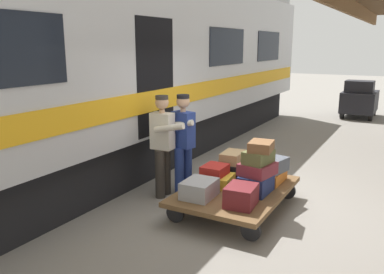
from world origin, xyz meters
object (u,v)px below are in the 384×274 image
object	(u,v)px
luggage_cart	(236,191)
porter_in_overalls	(182,141)
suitcase_black_hardshell	(231,168)
suitcase_maroon_trunk	(241,196)
porter_by_door	(164,143)
train_car	(90,68)
suitcase_navy_fabric	(256,184)
suitcase_olive_duffel	(258,157)
suitcase_brown_leather	(261,146)
baggage_tug	(359,99)
suitcase_tan_vintage	(233,157)
suitcase_burgundy_valise	(258,169)
suitcase_orange_carryall	(268,176)
suitcase_gray_aluminum	(199,189)
suitcase_red_plastic	(215,170)
suitcase_slate_roller	(270,164)
suitcase_yellow_case	(217,180)

from	to	relation	value
luggage_cart	porter_in_overalls	size ratio (longest dim) A/B	1.23
suitcase_black_hardshell	suitcase_maroon_trunk	bearing A→B (deg)	119.31
suitcase_black_hardshell	porter_by_door	size ratio (longest dim) A/B	0.35
train_car	suitcase_navy_fabric	distance (m)	3.88
suitcase_black_hardshell	train_car	bearing A→B (deg)	3.69
porter_in_overalls	porter_by_door	bearing A→B (deg)	53.25
luggage_cart	suitcase_olive_duffel	bearing A→B (deg)	-175.15
suitcase_brown_leather	porter_by_door	size ratio (longest dim) A/B	0.23
porter_by_door	baggage_tug	bearing A→B (deg)	-100.97
suitcase_tan_vintage	porter_in_overalls	bearing A→B (deg)	23.17
suitcase_burgundy_valise	suitcase_olive_duffel	distance (m)	0.18
suitcase_navy_fabric	suitcase_tan_vintage	bearing A→B (deg)	-41.83
train_car	porter_by_door	size ratio (longest dim) A/B	10.02
luggage_cart	suitcase_orange_carryall	bearing A→B (deg)	-119.31
suitcase_gray_aluminum	suitcase_red_plastic	xyz separation A→B (m)	(0.03, -0.57, 0.12)
train_car	suitcase_red_plastic	distance (m)	3.22
suitcase_orange_carryall	luggage_cart	bearing A→B (deg)	60.69
suitcase_orange_carryall	train_car	bearing A→B (deg)	3.02
suitcase_tan_vintage	suitcase_slate_roller	world-z (taller)	suitcase_tan_vintage
suitcase_maroon_trunk	porter_by_door	bearing A→B (deg)	-18.41
suitcase_maroon_trunk	suitcase_olive_duffel	distance (m)	0.73
suitcase_yellow_case	suitcase_slate_roller	world-z (taller)	suitcase_slate_roller
suitcase_tan_vintage	suitcase_olive_duffel	bearing A→B (deg)	140.19
porter_by_door	baggage_tug	world-z (taller)	porter_by_door
suitcase_orange_carryall	suitcase_olive_duffel	bearing A→B (deg)	91.25
train_car	suitcase_gray_aluminum	distance (m)	3.43
suitcase_navy_fabric	suitcase_slate_roller	xyz separation A→B (m)	(-0.02, -0.59, 0.14)
luggage_cart	suitcase_gray_aluminum	xyz separation A→B (m)	(0.32, 0.58, 0.17)
luggage_cart	baggage_tug	bearing A→B (deg)	-93.50
suitcase_olive_duffel	baggage_tug	xyz separation A→B (m)	(-0.25, -9.55, -0.26)
porter_in_overalls	train_car	bearing A→B (deg)	-4.43
suitcase_black_hardshell	suitcase_tan_vintage	distance (m)	0.21
suitcase_red_plastic	porter_in_overalls	xyz separation A→B (m)	(0.72, -0.23, 0.34)
suitcase_black_hardshell	porter_by_door	world-z (taller)	porter_by_door
train_car	suitcase_burgundy_valise	world-z (taller)	train_car
suitcase_brown_leather	porter_by_door	world-z (taller)	porter_by_door
suitcase_maroon_trunk	suitcase_red_plastic	size ratio (longest dim) A/B	1.13
suitcase_maroon_trunk	porter_by_door	distance (m)	1.74
suitcase_gray_aluminum	suitcase_tan_vintage	size ratio (longest dim) A/B	1.07
suitcase_navy_fabric	suitcase_olive_duffel	size ratio (longest dim) A/B	1.15
suitcase_gray_aluminum	suitcase_black_hardshell	xyz separation A→B (m)	(0.00, -1.15, -0.01)
suitcase_burgundy_valise	suitcase_navy_fabric	bearing A→B (deg)	66.38
baggage_tug	suitcase_gray_aluminum	bearing A→B (deg)	84.88
suitcase_burgundy_valise	porter_by_door	bearing A→B (deg)	2.25
suitcase_olive_duffel	suitcase_maroon_trunk	bearing A→B (deg)	88.87
suitcase_red_plastic	suitcase_slate_roller	xyz separation A→B (m)	(-0.70, -0.60, 0.04)
luggage_cart	suitcase_orange_carryall	distance (m)	0.67
suitcase_burgundy_valise	suitcase_red_plastic	world-z (taller)	suitcase_burgundy_valise
train_car	suitcase_olive_duffel	world-z (taller)	train_car
baggage_tug	suitcase_yellow_case	bearing A→B (deg)	84.58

